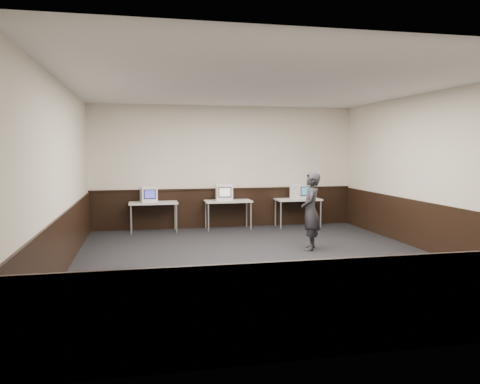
# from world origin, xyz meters

# --- Properties ---
(floor) EXTENTS (8.00, 8.00, 0.00)m
(floor) POSITION_xyz_m (0.00, 0.00, 0.00)
(floor) COLOR black
(floor) RESTS_ON ground
(ceiling) EXTENTS (8.00, 8.00, 0.00)m
(ceiling) POSITION_xyz_m (0.00, 0.00, 3.20)
(ceiling) COLOR white
(ceiling) RESTS_ON back_wall
(back_wall) EXTENTS (7.00, 0.00, 7.00)m
(back_wall) POSITION_xyz_m (0.00, 4.00, 1.60)
(back_wall) COLOR silver
(back_wall) RESTS_ON ground
(front_wall) EXTENTS (7.00, 0.00, 7.00)m
(front_wall) POSITION_xyz_m (0.00, -4.00, 1.60)
(front_wall) COLOR silver
(front_wall) RESTS_ON ground
(left_wall) EXTENTS (0.00, 8.00, 8.00)m
(left_wall) POSITION_xyz_m (-3.50, 0.00, 1.60)
(left_wall) COLOR silver
(left_wall) RESTS_ON ground
(right_wall) EXTENTS (0.00, 8.00, 8.00)m
(right_wall) POSITION_xyz_m (3.50, 0.00, 1.60)
(right_wall) COLOR silver
(right_wall) RESTS_ON ground
(wainscot_back) EXTENTS (6.98, 0.04, 1.00)m
(wainscot_back) POSITION_xyz_m (0.00, 3.98, 0.50)
(wainscot_back) COLOR black
(wainscot_back) RESTS_ON back_wall
(wainscot_front) EXTENTS (6.98, 0.04, 1.00)m
(wainscot_front) POSITION_xyz_m (0.00, -3.98, 0.50)
(wainscot_front) COLOR black
(wainscot_front) RESTS_ON front_wall
(wainscot_left) EXTENTS (0.04, 7.98, 1.00)m
(wainscot_left) POSITION_xyz_m (-3.48, 0.00, 0.50)
(wainscot_left) COLOR black
(wainscot_left) RESTS_ON left_wall
(wainscot_right) EXTENTS (0.04, 7.98, 1.00)m
(wainscot_right) POSITION_xyz_m (3.48, 0.00, 0.50)
(wainscot_right) COLOR black
(wainscot_right) RESTS_ON right_wall
(wainscot_rail) EXTENTS (6.98, 0.06, 0.04)m
(wainscot_rail) POSITION_xyz_m (0.00, 3.96, 1.02)
(wainscot_rail) COLOR black
(wainscot_rail) RESTS_ON wainscot_back
(desk_left) EXTENTS (1.20, 0.60, 0.75)m
(desk_left) POSITION_xyz_m (-1.90, 3.60, 0.68)
(desk_left) COLOR beige
(desk_left) RESTS_ON ground
(desk_center) EXTENTS (1.20, 0.60, 0.75)m
(desk_center) POSITION_xyz_m (0.00, 3.60, 0.68)
(desk_center) COLOR beige
(desk_center) RESTS_ON ground
(desk_right) EXTENTS (1.20, 0.60, 0.75)m
(desk_right) POSITION_xyz_m (1.90, 3.60, 0.68)
(desk_right) COLOR beige
(desk_right) RESTS_ON ground
(emac_left) EXTENTS (0.44, 0.46, 0.39)m
(emac_left) POSITION_xyz_m (-2.01, 3.64, 0.94)
(emac_left) COLOR white
(emac_left) RESTS_ON desk_left
(emac_center) EXTENTS (0.46, 0.49, 0.43)m
(emac_center) POSITION_xyz_m (-0.10, 3.60, 0.96)
(emac_center) COLOR white
(emac_center) RESTS_ON desk_center
(emac_right) EXTENTS (0.51, 0.52, 0.40)m
(emac_right) POSITION_xyz_m (1.97, 3.61, 0.95)
(emac_right) COLOR white
(emac_right) RESTS_ON desk_right
(person) EXTENTS (0.58, 0.69, 1.60)m
(person) POSITION_xyz_m (1.21, 0.80, 0.80)
(person) COLOR #242328
(person) RESTS_ON ground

